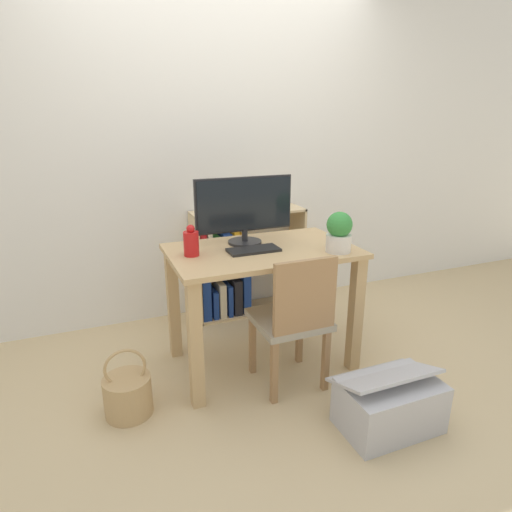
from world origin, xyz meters
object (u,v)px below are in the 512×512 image
at_px(bookshelf, 231,269).
at_px(storage_box, 389,403).
at_px(monitor, 244,207).
at_px(chair, 294,317).
at_px(keyboard, 254,250).
at_px(vase, 191,242).
at_px(basket, 128,394).
at_px(potted_plant, 339,232).

height_order(bookshelf, storage_box, bookshelf).
height_order(monitor, chair, monitor).
distance_m(keyboard, vase, 0.37).
distance_m(monitor, vase, 0.42).
height_order(bookshelf, basket, bookshelf).
height_order(keyboard, bookshelf, bookshelf).
bearing_deg(potted_plant, monitor, 140.10).
xyz_separation_m(chair, basket, (-0.92, 0.11, -0.33)).
bearing_deg(keyboard, bookshelf, 81.35).
bearing_deg(chair, monitor, 101.17).
relative_size(keyboard, bookshelf, 0.35).
bearing_deg(basket, bookshelf, 46.56).
bearing_deg(keyboard, monitor, 86.34).
relative_size(basket, storage_box, 0.76).
bearing_deg(monitor, potted_plant, -39.90).
xyz_separation_m(potted_plant, chair, (-0.33, -0.10, -0.44)).
bearing_deg(basket, potted_plant, -0.32).
xyz_separation_m(keyboard, vase, (-0.36, 0.06, 0.07)).
distance_m(monitor, chair, 0.73).
relative_size(potted_plant, bookshelf, 0.27).
relative_size(vase, bookshelf, 0.21).
bearing_deg(monitor, bookshelf, 79.88).
height_order(vase, chair, vase).
distance_m(monitor, basket, 1.25).
bearing_deg(chair, keyboard, 110.66).
xyz_separation_m(basket, storage_box, (1.22, -0.61, 0.02)).
distance_m(bookshelf, basket, 1.36).
height_order(potted_plant, storage_box, potted_plant).
height_order(potted_plant, chair, potted_plant).
relative_size(keyboard, chair, 0.37).
distance_m(vase, potted_plant, 0.85).
bearing_deg(storage_box, vase, 132.68).
bearing_deg(chair, basket, 170.93).
bearing_deg(basket, monitor, 24.37).
relative_size(keyboard, vase, 1.68).
bearing_deg(basket, vase, 28.90).
bearing_deg(bookshelf, potted_plant, -70.80).
bearing_deg(monitor, chair, -76.55).
xyz_separation_m(vase, chair, (0.48, -0.35, -0.40)).
relative_size(chair, bookshelf, 0.94).
bearing_deg(storage_box, bookshelf, 100.99).
bearing_deg(chair, potted_plant, 14.90).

